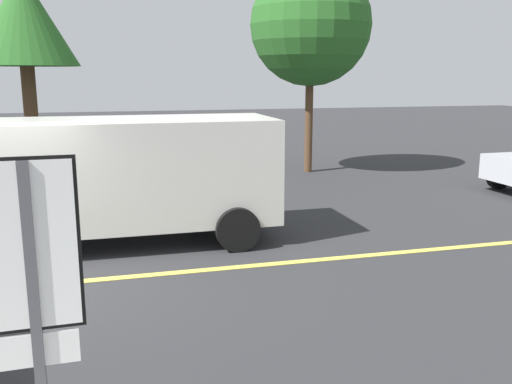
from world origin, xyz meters
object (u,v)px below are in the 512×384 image
at_px(tree_left_verge, 311,25).
at_px(tree_centre_verge, 23,21).
at_px(speed_limit_sign, 34,291).
at_px(white_van, 125,173).

height_order(tree_left_verge, tree_centre_verge, tree_left_verge).
bearing_deg(tree_centre_verge, tree_left_verge, -0.31).
bearing_deg(tree_centre_verge, speed_limit_sign, -83.62).
bearing_deg(white_van, tree_centre_verge, 109.31).
height_order(white_van, tree_centre_verge, tree_centre_verge).
height_order(speed_limit_sign, tree_centre_verge, tree_centre_verge).
distance_m(white_van, tree_left_verge, 9.01).
height_order(speed_limit_sign, white_van, speed_limit_sign).
distance_m(speed_limit_sign, white_van, 6.84).
distance_m(tree_left_verge, tree_centre_verge, 7.93).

